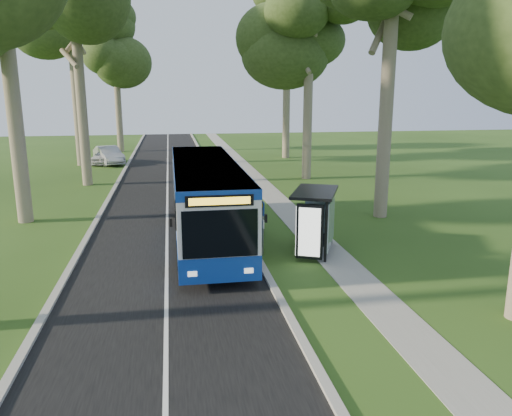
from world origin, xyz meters
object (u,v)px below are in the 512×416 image
(bus_stop_sign, at_px, (263,221))
(car_silver, at_px, (109,155))
(bus_shelter, at_px, (321,211))
(litter_bin, at_px, (258,222))
(bus, at_px, (206,199))
(car_white, at_px, (106,156))

(bus_stop_sign, height_order, car_silver, bus_stop_sign)
(bus_stop_sign, bearing_deg, car_silver, 101.54)
(bus_shelter, bearing_deg, litter_bin, 142.23)
(litter_bin, bearing_deg, bus_shelter, -61.24)
(bus_stop_sign, xyz_separation_m, litter_bin, (0.35, 3.11, -0.85))
(bus_stop_sign, bearing_deg, litter_bin, 76.93)
(litter_bin, bearing_deg, bus_stop_sign, -96.48)
(bus, height_order, car_silver, bus)
(litter_bin, distance_m, car_silver, 26.06)
(bus, xyz_separation_m, car_white, (-7.18, 25.02, -1.05))
(bus, height_order, bus_shelter, bus)
(car_white, distance_m, car_silver, 0.36)
(litter_bin, bearing_deg, car_white, 111.29)
(bus, height_order, bus_stop_sign, bus)
(litter_bin, height_order, car_silver, car_silver)
(bus, xyz_separation_m, litter_bin, (2.40, 0.43, -1.22))
(bus, relative_size, litter_bin, 11.99)
(bus, height_order, car_white, bus)
(bus_shelter, distance_m, car_silver, 30.02)
(bus, height_order, litter_bin, bus)
(bus, bearing_deg, bus_stop_sign, -52.49)
(bus_stop_sign, relative_size, car_white, 0.52)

